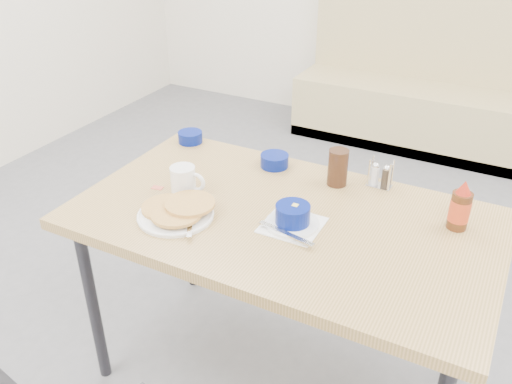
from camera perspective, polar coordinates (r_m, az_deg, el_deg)
The scene contains 11 objects.
booth_bench at distance 4.21m, azimuth 17.84°, elevation 9.40°, with size 1.90×0.56×1.22m.
dining_table at distance 1.84m, azimuth 2.81°, elevation -4.02°, with size 1.40×0.80×0.76m.
pancake_plate at distance 1.81m, azimuth -8.34°, elevation -2.04°, with size 0.25×0.25×0.05m.
coffee_mug at distance 1.92m, azimuth -7.56°, elevation 1.27°, with size 0.13×0.09×0.10m.
grits_setting at distance 1.74m, azimuth 3.86°, elevation -2.67°, with size 0.21×0.19×0.08m.
creamer_bowl at distance 2.33m, azimuth -6.94°, elevation 5.76°, with size 0.10×0.10×0.05m.
butter_bowl at distance 2.10m, azimuth 1.96°, elevation 3.32°, with size 0.11×0.11×0.05m.
amber_tumbler at distance 1.98m, azimuth 8.61°, elevation 2.58°, with size 0.07×0.07×0.14m, color #331C10.
condiment_caddy at distance 2.01m, azimuth 12.93°, elevation 1.54°, with size 0.09×0.05×0.11m.
syrup_bottle at distance 1.82m, azimuth 20.69°, elevation -1.58°, with size 0.07×0.07×0.17m.
sugar_wrapper at distance 1.99m, azimuth -10.34°, elevation 0.45°, with size 0.04×0.03×0.00m, color #CF5845.
Camera 1 is at (0.63, -1.14, 1.73)m, focal length 38.00 mm.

